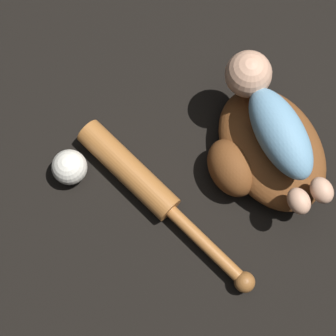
# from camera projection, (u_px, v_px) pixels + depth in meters

# --- Properties ---
(ground_plane) EXTENTS (6.00, 6.00, 0.00)m
(ground_plane) POSITION_uv_depth(u_px,v_px,m) (277.00, 142.00, 1.25)
(ground_plane) COLOR black
(baseball_glove) EXTENTS (0.30, 0.26, 0.10)m
(baseball_glove) POSITION_uv_depth(u_px,v_px,m) (265.00, 152.00, 1.19)
(baseball_glove) COLOR brown
(baseball_glove) RESTS_ON ground
(baby_figure) EXTENTS (0.35, 0.12, 0.10)m
(baby_figure) POSITION_uv_depth(u_px,v_px,m) (272.00, 119.00, 1.11)
(baby_figure) COLOR #6693B2
(baby_figure) RESTS_ON baseball_glove
(baseball_bat) EXTENTS (0.48, 0.18, 0.06)m
(baseball_bat) POSITION_uv_depth(u_px,v_px,m) (146.00, 187.00, 1.19)
(baseball_bat) COLOR #9E602D
(baseball_bat) RESTS_ON ground
(baseball) EXTENTS (0.08, 0.08, 0.08)m
(baseball) POSITION_uv_depth(u_px,v_px,m) (69.00, 167.00, 1.19)
(baseball) COLOR silver
(baseball) RESTS_ON ground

